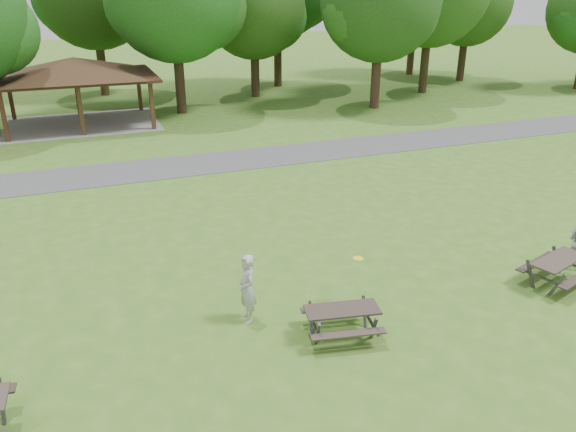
# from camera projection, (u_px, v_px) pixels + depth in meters

# --- Properties ---
(ground) EXTENTS (160.00, 160.00, 0.00)m
(ground) POSITION_uv_depth(u_px,v_px,m) (310.00, 335.00, 13.03)
(ground) COLOR #3A641C
(ground) RESTS_ON ground
(asphalt_path) EXTENTS (120.00, 3.20, 0.02)m
(asphalt_path) POSITION_uv_depth(u_px,v_px,m) (186.00, 165.00, 25.07)
(asphalt_path) COLOR #434345
(asphalt_path) RESTS_ON ground
(pavilion) EXTENTS (8.60, 7.01, 3.76)m
(pavilion) POSITION_uv_depth(u_px,v_px,m) (74.00, 70.00, 31.16)
(pavilion) COLOR #3B2015
(pavilion) RESTS_ON ground
(tree_row_f) EXTENTS (7.35, 7.00, 9.55)m
(tree_row_f) POSITION_uv_depth(u_px,v_px,m) (255.00, 10.00, 38.01)
(tree_row_f) COLOR black
(tree_row_f) RESTS_ON ground
(tree_row_g) EXTENTS (7.77, 7.40, 10.25)m
(tree_row_g) POSITION_uv_depth(u_px,v_px,m) (381.00, 4.00, 34.23)
(tree_row_g) COLOR #321F16
(tree_row_g) RESTS_ON ground
(tree_row_i) EXTENTS (7.14, 6.80, 9.52)m
(tree_row_i) POSITION_uv_depth(u_px,v_px,m) (469.00, 5.00, 44.41)
(tree_row_i) COLOR black
(tree_row_i) RESTS_ON ground
(picnic_table_middle) EXTENTS (1.93, 1.66, 0.74)m
(picnic_table_middle) POSITION_uv_depth(u_px,v_px,m) (342.00, 315.00, 12.83)
(picnic_table_middle) COLOR #2C2520
(picnic_table_middle) RESTS_ON ground
(picnic_table_far) EXTENTS (2.11, 1.88, 0.77)m
(picnic_table_far) POSITION_uv_depth(u_px,v_px,m) (558.00, 265.00, 15.05)
(picnic_table_far) COLOR #322A24
(picnic_table_far) RESTS_ON ground
(frisbee_in_flight) EXTENTS (0.34, 0.34, 0.02)m
(frisbee_in_flight) POSITION_uv_depth(u_px,v_px,m) (358.00, 259.00, 13.91)
(frisbee_in_flight) COLOR yellow
(frisbee_in_flight) RESTS_ON ground
(frisbee_thrower) EXTENTS (0.44, 0.65, 1.73)m
(frisbee_thrower) POSITION_uv_depth(u_px,v_px,m) (247.00, 289.00, 13.30)
(frisbee_thrower) COLOR #A9A9AC
(frisbee_thrower) RESTS_ON ground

